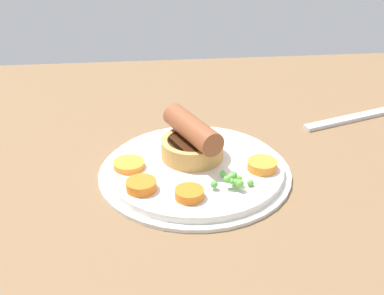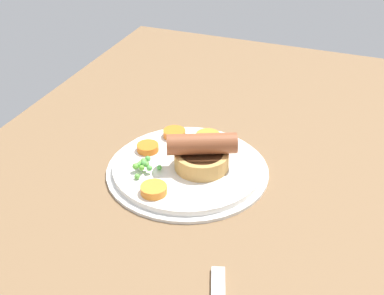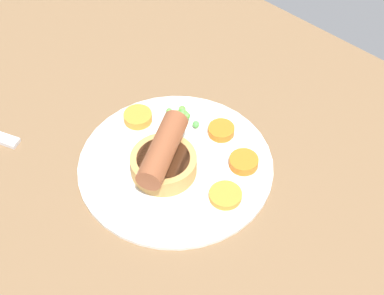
{
  "view_description": "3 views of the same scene",
  "coord_description": "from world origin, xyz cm",
  "px_view_note": "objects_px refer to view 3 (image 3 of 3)",
  "views": [
    {
      "loc": [
        -3.9,
        -63.25,
        39.3
      ],
      "look_at": [
        1.8,
        -4.99,
        7.27
      ],
      "focal_mm": 50.0,
      "sensor_mm": 36.0,
      "label": 1
    },
    {
      "loc": [
        64.82,
        20.35,
        49.81
      ],
      "look_at": [
        0.58,
        -4.43,
        6.51
      ],
      "focal_mm": 50.0,
      "sensor_mm": 36.0,
      "label": 2
    },
    {
      "loc": [
        -33.52,
        32.6,
        66.32
      ],
      "look_at": [
        0.59,
        -5.84,
        6.92
      ],
      "focal_mm": 60.0,
      "sensor_mm": 36.0,
      "label": 3
    }
  ],
  "objects_px": {
    "sausage_pudding": "(163,159)",
    "carrot_slice_1": "(244,162)",
    "pea_pile": "(181,116)",
    "dinner_plate": "(176,164)",
    "carrot_slice_0": "(221,130)",
    "carrot_slice_4": "(225,195)",
    "carrot_slice_2": "(138,117)"
  },
  "relations": [
    {
      "from": "dinner_plate",
      "to": "sausage_pudding",
      "type": "bearing_deg",
      "value": 92.99
    },
    {
      "from": "carrot_slice_2",
      "to": "carrot_slice_1",
      "type": "bearing_deg",
      "value": -168.01
    },
    {
      "from": "carrot_slice_1",
      "to": "carrot_slice_2",
      "type": "relative_size",
      "value": 0.97
    },
    {
      "from": "dinner_plate",
      "to": "carrot_slice_1",
      "type": "bearing_deg",
      "value": -143.93
    },
    {
      "from": "sausage_pudding",
      "to": "pea_pile",
      "type": "bearing_deg",
      "value": -176.36
    },
    {
      "from": "dinner_plate",
      "to": "carrot_slice_0",
      "type": "xyz_separation_m",
      "value": [
        -0.01,
        -0.07,
        0.01
      ]
    },
    {
      "from": "pea_pile",
      "to": "carrot_slice_0",
      "type": "bearing_deg",
      "value": -160.87
    },
    {
      "from": "sausage_pudding",
      "to": "carrot_slice_2",
      "type": "height_order",
      "value": "sausage_pudding"
    },
    {
      "from": "sausage_pudding",
      "to": "carrot_slice_1",
      "type": "xyz_separation_m",
      "value": [
        -0.07,
        -0.07,
        -0.02
      ]
    },
    {
      "from": "pea_pile",
      "to": "carrot_slice_0",
      "type": "height_order",
      "value": "pea_pile"
    },
    {
      "from": "pea_pile",
      "to": "sausage_pudding",
      "type": "bearing_deg",
      "value": 117.86
    },
    {
      "from": "dinner_plate",
      "to": "sausage_pudding",
      "type": "xyz_separation_m",
      "value": [
        -0.0,
        0.02,
        0.03
      ]
    },
    {
      "from": "carrot_slice_4",
      "to": "carrot_slice_1",
      "type": "bearing_deg",
      "value": -74.43
    },
    {
      "from": "carrot_slice_4",
      "to": "sausage_pudding",
      "type": "bearing_deg",
      "value": 13.0
    },
    {
      "from": "carrot_slice_2",
      "to": "pea_pile",
      "type": "bearing_deg",
      "value": -140.48
    },
    {
      "from": "carrot_slice_0",
      "to": "carrot_slice_1",
      "type": "relative_size",
      "value": 0.94
    },
    {
      "from": "carrot_slice_0",
      "to": "carrot_slice_4",
      "type": "bearing_deg",
      "value": 132.65
    },
    {
      "from": "pea_pile",
      "to": "carrot_slice_2",
      "type": "height_order",
      "value": "pea_pile"
    },
    {
      "from": "sausage_pudding",
      "to": "pea_pile",
      "type": "relative_size",
      "value": 2.02
    },
    {
      "from": "carrot_slice_0",
      "to": "pea_pile",
      "type": "bearing_deg",
      "value": 19.13
    },
    {
      "from": "carrot_slice_0",
      "to": "carrot_slice_1",
      "type": "bearing_deg",
      "value": 157.76
    },
    {
      "from": "sausage_pudding",
      "to": "carrot_slice_4",
      "type": "bearing_deg",
      "value": 78.77
    },
    {
      "from": "sausage_pudding",
      "to": "carrot_slice_4",
      "type": "xyz_separation_m",
      "value": [
        -0.08,
        -0.02,
        -0.02
      ]
    },
    {
      "from": "carrot_slice_0",
      "to": "carrot_slice_4",
      "type": "relative_size",
      "value": 0.86
    },
    {
      "from": "dinner_plate",
      "to": "carrot_slice_2",
      "type": "bearing_deg",
      "value": -12.07
    },
    {
      "from": "pea_pile",
      "to": "carrot_slice_2",
      "type": "relative_size",
      "value": 1.41
    },
    {
      "from": "pea_pile",
      "to": "carrot_slice_1",
      "type": "distance_m",
      "value": 0.11
    },
    {
      "from": "pea_pile",
      "to": "carrot_slice_4",
      "type": "xyz_separation_m",
      "value": [
        -0.12,
        0.06,
        -0.01
      ]
    },
    {
      "from": "sausage_pudding",
      "to": "carrot_slice_0",
      "type": "distance_m",
      "value": 0.1
    },
    {
      "from": "sausage_pudding",
      "to": "carrot_slice_1",
      "type": "relative_size",
      "value": 2.94
    },
    {
      "from": "dinner_plate",
      "to": "carrot_slice_4",
      "type": "height_order",
      "value": "carrot_slice_4"
    },
    {
      "from": "dinner_plate",
      "to": "carrot_slice_0",
      "type": "height_order",
      "value": "carrot_slice_0"
    }
  ]
}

